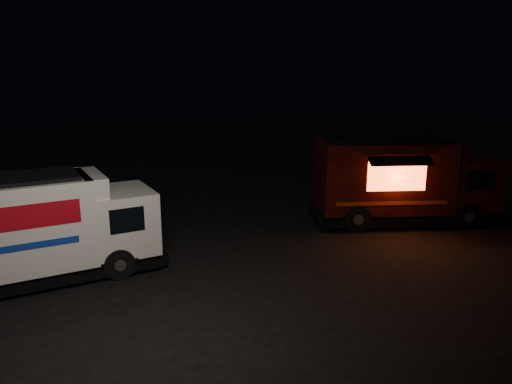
% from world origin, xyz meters
% --- Properties ---
extents(ground, '(80.00, 80.00, 0.00)m').
position_xyz_m(ground, '(0.00, 0.00, 0.00)').
color(ground, black).
rests_on(ground, ground).
extents(white_truck, '(6.41, 2.80, 2.82)m').
position_xyz_m(white_truck, '(-4.53, 1.40, 1.41)').
color(white_truck, silver).
rests_on(white_truck, ground).
extents(red_truck, '(7.04, 4.39, 3.08)m').
position_xyz_m(red_truck, '(7.56, 1.95, 1.54)').
color(red_truck, '#3A120A').
rests_on(red_truck, ground).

